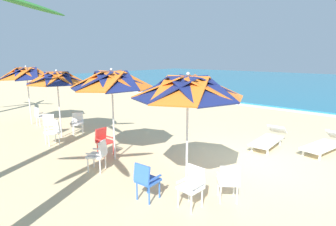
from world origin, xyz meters
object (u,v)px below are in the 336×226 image
at_px(plastic_chair_6, 54,131).
at_px(plastic_chair_7, 78,122).
at_px(beach_umbrella_0, 188,88).
at_px(beach_umbrella_2, 57,79).
at_px(plastic_chair_3, 104,140).
at_px(plastic_chair_5, 50,123).
at_px(plastic_chair_1, 146,179).
at_px(plastic_chair_8, 40,115).
at_px(sun_lounger_0, 325,144).
at_px(plastic_chair_0, 229,180).
at_px(beach_umbrella_3, 26,74).
at_px(plastic_chair_4, 99,154).
at_px(beach_umbrella_1, 112,81).
at_px(plastic_chair_2, 192,184).
at_px(sun_lounger_1, 269,139).

xyz_separation_m(plastic_chair_6, plastic_chair_7, (-0.54, 1.28, 0.00)).
height_order(beach_umbrella_0, beach_umbrella_2, beach_umbrella_0).
relative_size(plastic_chair_3, plastic_chair_5, 1.00).
xyz_separation_m(plastic_chair_1, plastic_chair_6, (-5.27, 0.56, 0.00)).
xyz_separation_m(plastic_chair_8, sun_lounger_0, (10.46, 4.58, -0.22)).
bearing_deg(plastic_chair_5, plastic_chair_0, 0.51).
distance_m(beach_umbrella_0, beach_umbrella_3, 9.24).
xyz_separation_m(plastic_chair_0, plastic_chair_4, (-3.47, -0.88, 0.00)).
bearing_deg(plastic_chair_8, beach_umbrella_2, -6.05).
xyz_separation_m(beach_umbrella_1, plastic_chair_4, (0.36, -0.82, -1.91)).
distance_m(plastic_chair_2, beach_umbrella_1, 3.90).
xyz_separation_m(plastic_chair_1, beach_umbrella_1, (-2.45, 1.07, 1.91)).
height_order(beach_umbrella_3, sun_lounger_1, beach_umbrella_3).
relative_size(plastic_chair_1, sun_lounger_0, 0.39).
distance_m(beach_umbrella_1, plastic_chair_6, 3.44).
relative_size(plastic_chair_6, plastic_chair_8, 1.00).
height_order(plastic_chair_2, plastic_chair_5, same).
xyz_separation_m(beach_umbrella_2, sun_lounger_0, (8.13, 4.82, -2.00)).
xyz_separation_m(beach_umbrella_3, plastic_chair_8, (0.66, 0.13, -1.83)).
distance_m(plastic_chair_1, plastic_chair_7, 6.09).
distance_m(beach_umbrella_0, beach_umbrella_2, 6.26).
bearing_deg(plastic_chair_8, beach_umbrella_3, -168.45).
relative_size(beach_umbrella_0, plastic_chair_2, 3.20).
height_order(plastic_chair_0, sun_lounger_1, plastic_chair_0).
bearing_deg(plastic_chair_4, plastic_chair_0, 14.19).
xyz_separation_m(plastic_chair_4, plastic_chair_7, (-3.71, 1.59, 0.00)).
xyz_separation_m(beach_umbrella_1, beach_umbrella_3, (-6.41, 0.20, -0.08)).
distance_m(beach_umbrella_2, plastic_chair_7, 1.91).
distance_m(plastic_chair_4, beach_umbrella_3, 7.08).
height_order(beach_umbrella_1, plastic_chair_6, beach_umbrella_1).
relative_size(plastic_chair_5, beach_umbrella_3, 0.32).
height_order(plastic_chair_5, beach_umbrella_3, beach_umbrella_3).
bearing_deg(plastic_chair_0, beach_umbrella_3, 179.21).
height_order(beach_umbrella_2, plastic_chair_7, beach_umbrella_2).
bearing_deg(plastic_chair_3, plastic_chair_8, 176.53).
bearing_deg(plastic_chair_7, sun_lounger_1, 28.52).
height_order(beach_umbrella_1, sun_lounger_1, beach_umbrella_1).
height_order(beach_umbrella_1, plastic_chair_3, beach_umbrella_1).
distance_m(plastic_chair_2, plastic_chair_3, 3.96).
xyz_separation_m(plastic_chair_2, sun_lounger_1, (-0.24, 4.88, -0.22)).
height_order(plastic_chair_7, plastic_chair_8, same).
distance_m(beach_umbrella_2, plastic_chair_8, 2.94).
bearing_deg(sun_lounger_1, plastic_chair_2, -87.13).
bearing_deg(beach_umbrella_2, plastic_chair_2, -5.73).
distance_m(plastic_chair_1, beach_umbrella_1, 3.29).
bearing_deg(plastic_chair_6, beach_umbrella_3, 168.90).
bearing_deg(beach_umbrella_3, plastic_chair_7, 10.68).
bearing_deg(plastic_chair_7, beach_umbrella_1, -13.00).
bearing_deg(plastic_chair_6, plastic_chair_5, 158.91).
relative_size(plastic_chair_6, sun_lounger_1, 0.40).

